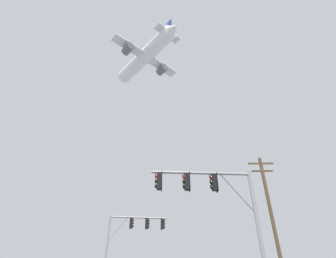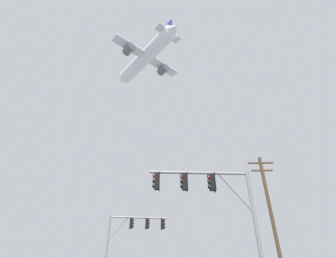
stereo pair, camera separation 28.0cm
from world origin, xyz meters
name	(u,v)px [view 1 (the left image)]	position (x,y,z in m)	size (l,w,h in m)	color
signal_pole_near	(214,197)	(2.74, 7.80, 4.99)	(5.58, 0.76, 6.48)	gray
signal_pole_far	(132,233)	(-3.28, 18.87, 5.00)	(5.39, 1.14, 6.50)	gray
utility_pole	(272,216)	(8.29, 15.00, 5.58)	(2.20, 0.28, 10.54)	brown
airplane	(145,57)	(-5.61, 34.42, 45.02)	(16.77, 18.16, 6.00)	white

